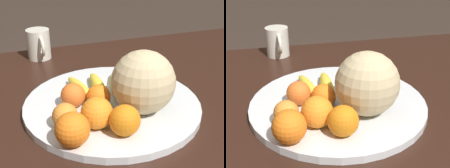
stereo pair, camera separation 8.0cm
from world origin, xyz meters
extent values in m
cube|color=black|center=(0.00, 0.00, 0.69)|extent=(1.65, 1.12, 0.04)
cube|color=black|center=(0.74, 0.48, 0.33)|extent=(0.07, 0.07, 0.67)
cylinder|color=silver|center=(0.05, 0.03, 0.72)|extent=(0.46, 0.46, 0.02)
torus|color=#1E4C56|center=(0.05, 0.03, 0.72)|extent=(0.46, 0.46, 0.01)
sphere|color=#C6B284|center=(0.11, -0.04, 0.80)|extent=(0.16, 0.16, 0.16)
sphere|color=brown|center=(0.03, 0.02, 0.74)|extent=(0.02, 0.02, 0.02)
ellipsoid|color=yellow|center=(0.08, 0.10, 0.74)|extent=(0.08, 0.17, 0.03)
ellipsoid|color=yellow|center=(0.03, 0.10, 0.74)|extent=(0.04, 0.16, 0.03)
ellipsoid|color=yellow|center=(-0.02, 0.10, 0.74)|extent=(0.06, 0.16, 0.03)
sphere|color=orange|center=(0.01, 0.02, 0.76)|extent=(0.06, 0.06, 0.06)
sphere|color=orange|center=(-0.02, -0.07, 0.76)|extent=(0.07, 0.07, 0.07)
sphere|color=orange|center=(-0.09, -0.12, 0.76)|extent=(0.07, 0.07, 0.07)
sphere|color=orange|center=(-0.05, 0.04, 0.76)|extent=(0.06, 0.06, 0.06)
sphere|color=orange|center=(0.03, -0.12, 0.76)|extent=(0.07, 0.07, 0.07)
sphere|color=orange|center=(-0.09, -0.05, 0.76)|extent=(0.06, 0.06, 0.06)
cylinder|color=beige|center=(-0.08, 0.46, 0.76)|extent=(0.08, 0.08, 0.11)
torus|color=beige|center=(-0.08, 0.42, 0.77)|extent=(0.02, 0.07, 0.07)
camera|label=1|loc=(-0.19, -0.64, 1.13)|focal=50.00mm
camera|label=2|loc=(-0.11, -0.67, 1.13)|focal=50.00mm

